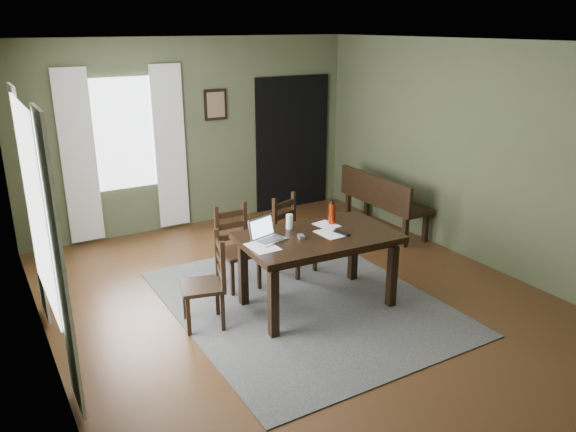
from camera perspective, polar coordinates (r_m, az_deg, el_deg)
ground at (r=6.16m, az=1.43°, el=-8.78°), size 5.00×6.00×0.01m
room_shell at (r=5.55m, az=1.58°, el=7.97°), size 5.02×6.02×2.71m
rug at (r=6.15m, az=1.43°, el=-8.69°), size 2.60×3.20×0.01m
dining_table at (r=5.81m, az=3.06°, el=-2.81°), size 1.65×1.05×0.80m
chair_end at (r=5.58m, az=-8.19°, el=-6.74°), size 0.50×0.50×0.93m
chair_back_left at (r=6.36m, az=-5.23°, el=-3.28°), size 0.41×0.41×0.94m
chair_back_right at (r=6.71m, az=0.48°, el=-2.03°), size 0.52×0.52×0.93m
bench at (r=8.12m, az=9.50°, el=1.87°), size 0.48×1.51×0.85m
laptop at (r=5.61m, az=-2.24°, el=-1.87°), size 0.38×0.33×0.22m
computer_mouse at (r=5.67m, az=1.34°, el=-2.11°), size 0.08×0.11×0.03m
tv_remote at (r=5.80m, az=5.46°, el=-1.73°), size 0.10×0.20×0.02m
drinking_glass at (r=5.91m, az=0.14°, el=-0.56°), size 0.09×0.09×0.16m
water_bottle at (r=6.06m, az=4.50°, el=0.31°), size 0.10×0.10×0.26m
paper_a at (r=5.45m, az=-2.61°, el=-3.15°), size 0.27×0.34×0.00m
paper_b at (r=5.81m, az=4.32°, el=-1.77°), size 0.25×0.31×0.00m
paper_d at (r=6.04m, az=3.93°, el=-0.92°), size 0.24×0.29×0.00m
window_left at (r=5.04m, az=-24.37°, el=0.97°), size 0.01×1.30×1.70m
window_back at (r=7.95m, az=-16.34°, el=7.99°), size 1.00×0.01×1.50m
curtain_left_near at (r=4.36m, az=-22.18°, el=-4.96°), size 0.03×0.48×2.30m
curtain_left_far at (r=5.90m, az=-24.75°, el=0.81°), size 0.03×0.48×2.30m
curtain_back_left at (r=7.84m, az=-20.49°, el=5.54°), size 0.44×0.03×2.30m
curtain_back_right at (r=8.14m, az=-11.88°, el=6.79°), size 0.44×0.03×2.30m
framed_picture at (r=8.33m, az=-7.38°, el=11.15°), size 0.34×0.03×0.44m
doorway_back at (r=9.03m, az=0.46°, el=7.40°), size 1.30×0.03×2.10m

